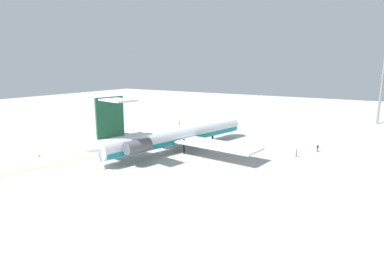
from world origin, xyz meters
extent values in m
plane|color=#ADADA8|center=(0.00, 0.00, 0.00)|extent=(299.06, 299.06, 0.00)
cylinder|color=silver|center=(-1.06, 6.37, 3.70)|extent=(41.71, 12.71, 4.44)
cone|color=silver|center=(-21.47, 10.55, 3.70)|extent=(5.39, 5.11, 4.27)
cone|color=silver|center=(19.35, 2.20, 4.10)|extent=(7.11, 5.00, 3.78)
cube|color=teal|center=(-1.06, 6.37, 2.70)|extent=(40.83, 12.61, 0.98)
cube|color=silver|center=(-4.27, -4.69, 2.93)|extent=(12.21, 19.75, 0.44)
cube|color=silver|center=(0.33, 17.81, 2.93)|extent=(8.71, 19.11, 0.44)
cylinder|color=#515156|center=(12.28, -0.01, 4.04)|extent=(5.96, 3.64, 2.58)
cube|color=silver|center=(12.44, 0.75, 4.04)|extent=(3.55, 2.06, 0.53)
cylinder|color=#515156|center=(13.72, 7.00, 4.04)|extent=(5.96, 3.64, 2.58)
cube|color=silver|center=(13.56, 6.24, 4.04)|extent=(3.55, 2.06, 0.53)
cube|color=#195133|center=(16.63, 2.76, 9.86)|extent=(5.99, 1.64, 7.87)
cube|color=silver|center=(16.37, -0.83, 13.48)|extent=(5.38, 7.19, 0.31)
cube|color=silver|center=(17.80, 6.16, 13.48)|extent=(5.38, 7.19, 0.31)
cylinder|color=black|center=(-13.54, 8.93, 1.69)|extent=(0.49, 0.49, 3.37)
cylinder|color=black|center=(-0.41, 2.61, 1.69)|extent=(0.49, 0.49, 3.37)
cylinder|color=black|center=(1.01, 9.58, 1.69)|extent=(0.49, 0.49, 3.37)
cylinder|color=black|center=(-28.34, -11.98, 0.42)|extent=(0.10, 0.10, 0.84)
cylinder|color=black|center=(-28.48, -11.93, 0.42)|extent=(0.10, 0.10, 0.84)
cylinder|color=yellow|center=(-28.41, -11.95, 1.17)|extent=(0.28, 0.28, 0.67)
sphere|color=#DBB28E|center=(-28.41, -11.95, 1.64)|extent=(0.26, 0.26, 0.26)
cylinder|color=yellow|center=(-28.24, -12.01, 1.21)|extent=(0.08, 0.08, 0.57)
cylinder|color=yellow|center=(-28.59, -11.89, 1.21)|extent=(0.08, 0.08, 0.57)
cylinder|color=black|center=(-16.85, 34.99, 0.42)|extent=(0.11, 0.11, 0.85)
cylinder|color=black|center=(-16.85, 34.84, 0.42)|extent=(0.11, 0.11, 0.85)
cylinder|color=#191E4C|center=(-16.85, 34.91, 1.19)|extent=(0.29, 0.29, 0.67)
sphere|color=#DBB28E|center=(-16.85, 34.91, 1.65)|extent=(0.27, 0.27, 0.27)
cylinder|color=#191E4C|center=(-16.85, 35.10, 1.22)|extent=(0.08, 0.08, 0.57)
cylinder|color=#191E4C|center=(-16.86, 34.73, 1.22)|extent=(0.08, 0.08, 0.57)
cylinder|color=black|center=(-9.96, 31.94, 0.41)|extent=(0.10, 0.10, 0.83)
cylinder|color=black|center=(-9.82, 31.93, 0.41)|extent=(0.10, 0.10, 0.83)
cylinder|color=gray|center=(-9.89, 31.93, 1.15)|extent=(0.28, 0.28, 0.65)
sphere|color=#8C6647|center=(-9.89, 31.93, 1.61)|extent=(0.26, 0.26, 0.26)
cylinder|color=gray|center=(-10.07, 31.95, 1.18)|extent=(0.08, 0.08, 0.56)
cylinder|color=gray|center=(-9.71, 31.92, 1.18)|extent=(0.08, 0.08, 0.56)
cone|color=#EA590F|center=(20.27, -15.94, 0.28)|extent=(0.40, 0.40, 0.55)
cube|color=gold|center=(-1.06, -2.89, 0.00)|extent=(78.94, 16.88, 0.01)
cylinder|color=slate|center=(-66.70, 43.94, 13.65)|extent=(0.70, 0.70, 27.31)
camera|label=1|loc=(61.88, 50.11, 19.77)|focal=31.07mm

